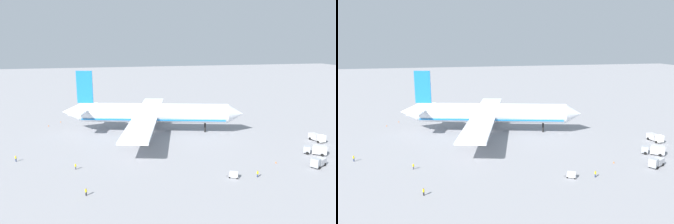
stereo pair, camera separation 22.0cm
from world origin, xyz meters
TOP-DOWN VIEW (x-y plane):
  - ground_plane at (0.00, 0.00)m, footprint 600.00×600.00m
  - airliner at (-1.10, 0.33)m, footprint 67.94×69.58m
  - service_truck_0 at (37.93, -44.89)m, footprint 5.77×4.51m
  - service_truck_2 at (52.71, -24.41)m, footprint 2.92×6.27m
  - service_truck_3 at (43.59, -36.11)m, footprint 6.49×5.54m
  - baggage_cart_0 at (40.61, 20.76)m, footprint 2.38×3.59m
  - baggage_cart_1 at (12.22, -46.63)m, footprint 3.09×2.45m
  - ground_worker_0 at (-44.25, -22.45)m, footprint 0.43×0.43m
  - ground_worker_1 at (18.29, -47.68)m, footprint 0.57×0.57m
  - ground_worker_2 at (-24.15, -48.50)m, footprint 0.52×0.52m
  - ground_worker_3 at (-27.21, -32.29)m, footprint 0.52×0.52m
  - traffic_cone_0 at (-35.96, 22.37)m, footprint 0.36×0.36m
  - traffic_cone_1 at (28.05, -39.93)m, footprint 0.36×0.36m
  - traffic_cone_2 at (-40.16, 16.49)m, footprint 0.36×0.36m

SIDE VIEW (x-z plane):
  - ground_plane at x=0.00m, z-range 0.00..0.00m
  - traffic_cone_0 at x=-35.96m, z-range 0.00..0.55m
  - traffic_cone_1 at x=28.05m, z-range 0.00..0.55m
  - traffic_cone_2 at x=-40.16m, z-range 0.00..0.55m
  - baggage_cart_0 at x=40.61m, z-range 0.07..1.32m
  - baggage_cart_1 at x=12.22m, z-range 0.07..1.61m
  - ground_worker_3 at x=-27.21m, z-range 0.01..1.71m
  - ground_worker_1 at x=18.29m, z-range 0.02..1.79m
  - ground_worker_2 at x=-24.15m, z-range 0.02..1.79m
  - ground_worker_0 at x=-44.25m, z-range 0.02..1.81m
  - service_truck_0 at x=37.93m, z-range 0.00..2.77m
  - service_truck_2 at x=52.71m, z-range 0.08..2.77m
  - service_truck_3 at x=43.59m, z-range 0.12..3.03m
  - airliner at x=-1.10m, z-range -4.41..18.52m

